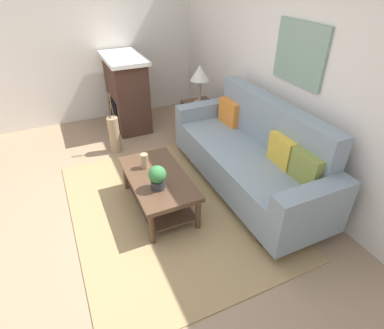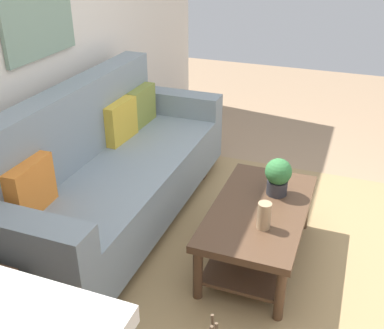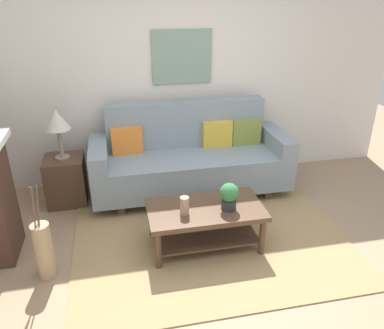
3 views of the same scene
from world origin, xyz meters
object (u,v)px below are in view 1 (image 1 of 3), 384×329
(throw_pillow_orange, at_px, (230,112))
(table_lamp, at_px, (200,74))
(framed_painting, at_px, (300,54))
(potted_plant_tabletop, at_px, (157,177))
(throw_pillow_mustard, at_px, (282,151))
(floor_vase, at_px, (114,135))
(couch, at_px, (251,157))
(fireplace, at_px, (127,92))
(coffee_table, at_px, (158,185))
(throw_pillow_olive, at_px, (306,168))
(tabletop_vase, at_px, (145,161))
(side_table, at_px, (199,120))

(throw_pillow_orange, bearing_deg, table_lamp, -172.95)
(throw_pillow_orange, xyz_separation_m, framed_painting, (0.74, 0.34, 0.89))
(potted_plant_tabletop, relative_size, table_lamp, 0.46)
(throw_pillow_mustard, relative_size, floor_vase, 0.67)
(couch, height_order, throw_pillow_mustard, couch)
(throw_pillow_mustard, height_order, fireplace, fireplace)
(framed_painting, bearing_deg, throw_pillow_orange, -155.19)
(coffee_table, relative_size, table_lamp, 1.93)
(coffee_table, bearing_deg, couch, 85.73)
(coffee_table, bearing_deg, fireplace, 173.11)
(throw_pillow_olive, xyz_separation_m, table_lamp, (-2.21, -0.09, 0.31))
(table_lamp, bearing_deg, throw_pillow_mustard, 2.82)
(throw_pillow_orange, distance_m, framed_painting, 1.20)
(tabletop_vase, bearing_deg, throw_pillow_orange, 108.26)
(coffee_table, relative_size, fireplace, 0.95)
(throw_pillow_orange, height_order, tabletop_vase, throw_pillow_orange)
(throw_pillow_olive, bearing_deg, tabletop_vase, -127.93)
(potted_plant_tabletop, bearing_deg, throw_pillow_mustard, 79.49)
(throw_pillow_orange, bearing_deg, side_table, -172.95)
(throw_pillow_mustard, distance_m, table_lamp, 1.87)
(tabletop_vase, distance_m, table_lamp, 1.77)
(floor_vase, height_order, framed_painting, framed_painting)
(throw_pillow_olive, distance_m, framed_painting, 1.20)
(throw_pillow_orange, distance_m, tabletop_vase, 1.41)
(couch, height_order, framed_painting, framed_painting)
(potted_plant_tabletop, bearing_deg, tabletop_vase, -179.42)
(couch, xyz_separation_m, table_lamp, (-1.47, 0.03, 0.56))
(table_lamp, relative_size, fireplace, 0.49)
(tabletop_vase, relative_size, floor_vase, 0.32)
(throw_pillow_olive, xyz_separation_m, potted_plant_tabletop, (-0.61, -1.33, -0.11))
(throw_pillow_mustard, distance_m, floor_vase, 2.41)
(potted_plant_tabletop, bearing_deg, couch, 95.85)
(framed_painting, bearing_deg, throw_pillow_olive, -24.81)
(couch, xyz_separation_m, fireplace, (-2.31, -0.86, 0.16))
(throw_pillow_mustard, relative_size, fireplace, 0.31)
(side_table, bearing_deg, throw_pillow_olive, 2.35)
(coffee_table, height_order, fireplace, fireplace)
(couch, relative_size, table_lamp, 4.11)
(throw_pillow_mustard, bearing_deg, potted_plant_tabletop, -100.51)
(potted_plant_tabletop, height_order, floor_vase, potted_plant_tabletop)
(framed_painting, bearing_deg, fireplace, -150.02)
(table_lamp, bearing_deg, tabletop_vase, -46.61)
(potted_plant_tabletop, bearing_deg, table_lamp, 142.23)
(throw_pillow_mustard, height_order, framed_painting, framed_painting)
(throw_pillow_orange, height_order, fireplace, fireplace)
(throw_pillow_olive, bearing_deg, fireplace, -161.99)
(floor_vase, bearing_deg, throw_pillow_mustard, 36.45)
(throw_pillow_olive, xyz_separation_m, fireplace, (-3.04, -0.99, -0.09))
(throw_pillow_mustard, bearing_deg, framed_painting, 137.24)
(fireplace, bearing_deg, throw_pillow_olive, 18.01)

